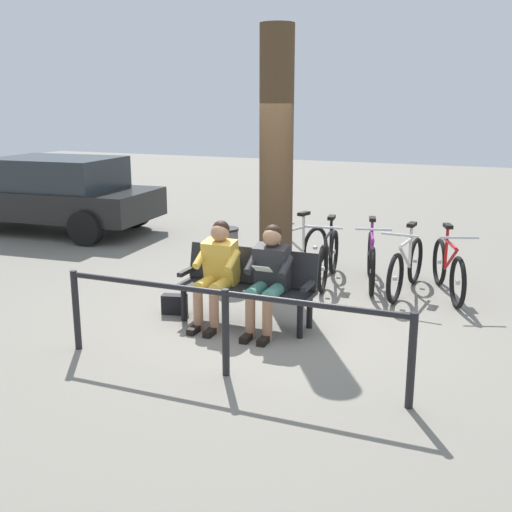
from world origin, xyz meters
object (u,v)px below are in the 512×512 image
(person_reading, at_px, (269,274))
(bicycle_green, at_px, (406,267))
(bench, at_px, (248,281))
(bicycle_blue, at_px, (328,258))
(bicycle_orange, at_px, (296,252))
(handbag, at_px, (175,304))
(parked_car, at_px, (53,193))
(tree_trunk, at_px, (276,163))
(litter_bin, at_px, (225,256))
(person_companion, at_px, (217,268))
(bicycle_silver, at_px, (371,260))
(bicycle_black, at_px, (448,269))

(person_reading, bearing_deg, bicycle_green, -119.96)
(bench, height_order, bicycle_blue, bicycle_blue)
(bicycle_green, xyz_separation_m, bicycle_orange, (1.65, -0.23, 0.00))
(handbag, bearing_deg, parked_car, -35.55)
(person_reading, distance_m, parked_car, 6.94)
(tree_trunk, xyz_separation_m, litter_bin, (0.76, 0.00, -1.34))
(person_companion, relative_size, handbag, 4.00)
(bicycle_blue, bearing_deg, bicycle_silver, 93.51)
(bench, relative_size, person_reading, 1.34)
(bicycle_orange, bearing_deg, parked_car, -86.35)
(bench, relative_size, tree_trunk, 0.46)
(litter_bin, xyz_separation_m, bicycle_orange, (-0.79, -0.78, -0.04))
(person_companion, xyz_separation_m, tree_trunk, (-0.12, -1.52, 1.08))
(bench, relative_size, bicycle_orange, 0.98)
(bicycle_orange, bearing_deg, person_reading, 27.84)
(tree_trunk, relative_size, bicycle_black, 2.17)
(bicycle_black, distance_m, bicycle_silver, 1.06)
(bicycle_black, distance_m, bicycle_blue, 1.65)
(bicycle_green, xyz_separation_m, bicycle_silver, (0.52, -0.20, 0.00))
(handbag, relative_size, bicycle_orange, 0.18)
(tree_trunk, height_order, litter_bin, tree_trunk)
(bench, distance_m, bicycle_black, 2.84)
(parked_car, bearing_deg, person_companion, 142.34)
(handbag, height_order, tree_trunk, tree_trunk)
(tree_trunk, xyz_separation_m, bicycle_green, (-1.67, -0.54, -1.38))
(tree_trunk, distance_m, bicycle_green, 2.24)
(bench, height_order, bicycle_silver, bicycle_silver)
(bench, relative_size, parked_car, 0.37)
(litter_bin, distance_m, bicycle_green, 2.50)
(bicycle_green, bearing_deg, bicycle_black, 105.23)
(handbag, bearing_deg, litter_bin, -89.66)
(person_companion, bearing_deg, bicycle_blue, -108.42)
(bicycle_blue, distance_m, bicycle_orange, 0.56)
(bicycle_silver, bearing_deg, litter_bin, -83.20)
(tree_trunk, distance_m, bicycle_orange, 1.58)
(tree_trunk, bearing_deg, bicycle_silver, -147.19)
(tree_trunk, bearing_deg, handbag, 62.46)
(bicycle_blue, bearing_deg, handbag, -40.51)
(person_reading, relative_size, bicycle_orange, 0.74)
(person_companion, bearing_deg, tree_trunk, -95.21)
(person_companion, bearing_deg, person_reading, 179.95)
(handbag, height_order, parked_car, parked_car)
(person_companion, bearing_deg, bicycle_green, -131.66)
(bicycle_black, xyz_separation_m, parked_car, (7.71, -1.30, 0.41))
(bench, distance_m, parked_car, 6.58)
(person_reading, bearing_deg, bicycle_silver, -106.35)
(person_reading, bearing_deg, tree_trunk, -71.73)
(bench, relative_size, litter_bin, 2.00)
(bicycle_black, bearing_deg, person_companion, -66.87)
(bicycle_blue, bearing_deg, person_reading, -9.28)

